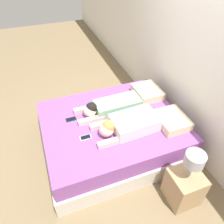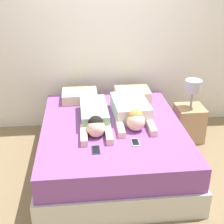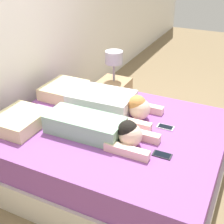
{
  "view_description": "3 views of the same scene",
  "coord_description": "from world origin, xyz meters",
  "px_view_note": "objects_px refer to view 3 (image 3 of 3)",
  "views": [
    {
      "loc": [
        2.1,
        -0.79,
        2.63
      ],
      "look_at": [
        0.0,
        0.0,
        0.7
      ],
      "focal_mm": 35.0,
      "sensor_mm": 36.0,
      "label": 1
    },
    {
      "loc": [
        -0.33,
        -3.11,
        2.18
      ],
      "look_at": [
        0.0,
        0.0,
        0.7
      ],
      "focal_mm": 50.0,
      "sensor_mm": 36.0,
      "label": 2
    },
    {
      "loc": [
        -2.14,
        -1.03,
        2.01
      ],
      "look_at": [
        0.0,
        0.0,
        0.7
      ],
      "focal_mm": 50.0,
      "sensor_mm": 36.0,
      "label": 3
    }
  ],
  "objects_px": {
    "bed": "(112,152)",
    "nightstand": "(114,94)",
    "person_left": "(99,128)",
    "cell_phone_right": "(165,127)",
    "pillow_head_left": "(20,121)",
    "cell_phone_left": "(162,155)",
    "pillow_head_right": "(64,90)",
    "person_right": "(111,103)"
  },
  "relations": [
    {
      "from": "pillow_head_right",
      "to": "cell_phone_left",
      "type": "height_order",
      "value": "pillow_head_right"
    },
    {
      "from": "person_left",
      "to": "cell_phone_right",
      "type": "bearing_deg",
      "value": -50.34
    },
    {
      "from": "pillow_head_right",
      "to": "person_left",
      "type": "relative_size",
      "value": 0.47
    },
    {
      "from": "pillow_head_right",
      "to": "person_right",
      "type": "xyz_separation_m",
      "value": [
        -0.11,
        -0.61,
        0.03
      ]
    },
    {
      "from": "cell_phone_left",
      "to": "nightstand",
      "type": "xyz_separation_m",
      "value": [
        1.31,
        1.04,
        -0.26
      ]
    },
    {
      "from": "person_right",
      "to": "cell_phone_left",
      "type": "distance_m",
      "value": 0.8
    },
    {
      "from": "nightstand",
      "to": "cell_phone_left",
      "type": "bearing_deg",
      "value": -141.64
    },
    {
      "from": "bed",
      "to": "pillow_head_left",
      "type": "relative_size",
      "value": 4.36
    },
    {
      "from": "person_left",
      "to": "cell_phone_left",
      "type": "distance_m",
      "value": 0.57
    },
    {
      "from": "person_left",
      "to": "cell_phone_right",
      "type": "height_order",
      "value": "person_left"
    },
    {
      "from": "pillow_head_right",
      "to": "cell_phone_left",
      "type": "xyz_separation_m",
      "value": [
        -0.57,
        -1.27,
        -0.06
      ]
    },
    {
      "from": "person_right",
      "to": "cell_phone_right",
      "type": "height_order",
      "value": "person_right"
    },
    {
      "from": "person_left",
      "to": "cell_phone_right",
      "type": "xyz_separation_m",
      "value": [
        0.39,
        -0.47,
        -0.08
      ]
    },
    {
      "from": "person_right",
      "to": "nightstand",
      "type": "bearing_deg",
      "value": 23.95
    },
    {
      "from": "pillow_head_left",
      "to": "person_left",
      "type": "xyz_separation_m",
      "value": [
        0.16,
        -0.7,
        0.02
      ]
    },
    {
      "from": "person_right",
      "to": "nightstand",
      "type": "distance_m",
      "value": 1.0
    },
    {
      "from": "cell_phone_right",
      "to": "person_left",
      "type": "bearing_deg",
      "value": 129.66
    },
    {
      "from": "pillow_head_left",
      "to": "nightstand",
      "type": "xyz_separation_m",
      "value": [
        1.45,
        -0.23,
        -0.32
      ]
    },
    {
      "from": "pillow_head_right",
      "to": "cell_phone_right",
      "type": "relative_size",
      "value": 3.06
    },
    {
      "from": "bed",
      "to": "person_left",
      "type": "distance_m",
      "value": 0.41
    },
    {
      "from": "pillow_head_right",
      "to": "bed",
      "type": "bearing_deg",
      "value": -115.68
    },
    {
      "from": "pillow_head_left",
      "to": "cell_phone_left",
      "type": "xyz_separation_m",
      "value": [
        0.14,
        -1.27,
        -0.06
      ]
    },
    {
      "from": "person_right",
      "to": "nightstand",
      "type": "xyz_separation_m",
      "value": [
        0.86,
        0.38,
        -0.35
      ]
    },
    {
      "from": "bed",
      "to": "nightstand",
      "type": "relative_size",
      "value": 2.32
    },
    {
      "from": "cell_phone_right",
      "to": "pillow_head_left",
      "type": "bearing_deg",
      "value": 114.97
    },
    {
      "from": "bed",
      "to": "person_right",
      "type": "height_order",
      "value": "person_right"
    },
    {
      "from": "pillow_head_right",
      "to": "nightstand",
      "type": "distance_m",
      "value": 0.84
    },
    {
      "from": "person_left",
      "to": "nightstand",
      "type": "distance_m",
      "value": 1.42
    },
    {
      "from": "person_left",
      "to": "pillow_head_right",
      "type": "bearing_deg",
      "value": 52.13
    },
    {
      "from": "cell_phone_left",
      "to": "pillow_head_right",
      "type": "bearing_deg",
      "value": 65.95
    },
    {
      "from": "bed",
      "to": "nightstand",
      "type": "height_order",
      "value": "nightstand"
    },
    {
      "from": "bed",
      "to": "pillow_head_left",
      "type": "bearing_deg",
      "value": 115.68
    },
    {
      "from": "bed",
      "to": "nightstand",
      "type": "distance_m",
      "value": 1.21
    },
    {
      "from": "bed",
      "to": "person_left",
      "type": "xyz_separation_m",
      "value": [
        -0.19,
        0.03,
        0.36
      ]
    },
    {
      "from": "person_left",
      "to": "cell_phone_right",
      "type": "distance_m",
      "value": 0.61
    },
    {
      "from": "pillow_head_left",
      "to": "pillow_head_right",
      "type": "height_order",
      "value": "same"
    },
    {
      "from": "bed",
      "to": "cell_phone_left",
      "type": "xyz_separation_m",
      "value": [
        -0.21,
        -0.53,
        0.28
      ]
    },
    {
      "from": "bed",
      "to": "person_left",
      "type": "height_order",
      "value": "person_left"
    },
    {
      "from": "person_left",
      "to": "person_right",
      "type": "height_order",
      "value": "person_right"
    },
    {
      "from": "person_left",
      "to": "bed",
      "type": "bearing_deg",
      "value": -8.87
    },
    {
      "from": "bed",
      "to": "cell_phone_right",
      "type": "xyz_separation_m",
      "value": [
        0.19,
        -0.44,
        0.28
      ]
    },
    {
      "from": "cell_phone_left",
      "to": "person_left",
      "type": "bearing_deg",
      "value": 88.11
    }
  ]
}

